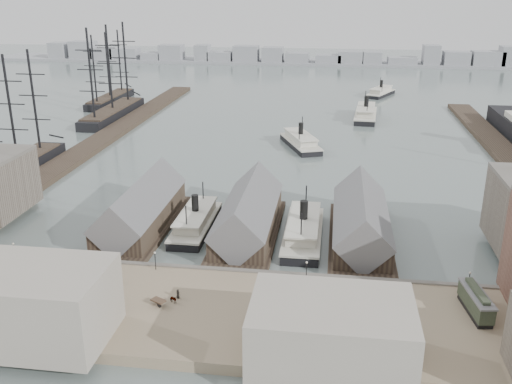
# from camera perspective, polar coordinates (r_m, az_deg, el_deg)

# --- Properties ---
(ground) EXTENTS (900.00, 900.00, 0.00)m
(ground) POSITION_cam_1_polar(r_m,az_deg,el_deg) (120.14, -2.02, -7.53)
(ground) COLOR #576563
(ground) RESTS_ON ground
(quay) EXTENTS (180.00, 30.00, 2.00)m
(quay) POSITION_cam_1_polar(r_m,az_deg,el_deg) (102.59, -4.00, -12.12)
(quay) COLOR #7F6D55
(quay) RESTS_ON ground
(seawall) EXTENTS (180.00, 1.20, 2.30)m
(seawall) POSITION_cam_1_polar(r_m,az_deg,el_deg) (115.08, -2.48, -8.20)
(seawall) COLOR #59544C
(seawall) RESTS_ON ground
(west_wharf) EXTENTS (10.00, 220.00, 1.60)m
(west_wharf) POSITION_cam_1_polar(r_m,az_deg,el_deg) (229.24, -14.61, 5.48)
(west_wharf) COLOR #2D231C
(west_wharf) RESTS_ON ground
(east_wharf) EXTENTS (10.00, 180.00, 1.60)m
(east_wharf) POSITION_cam_1_polar(r_m,az_deg,el_deg) (210.83, 24.00, 3.15)
(east_wharf) COLOR #2D231C
(east_wharf) RESTS_ON ground
(ferry_shed_west) EXTENTS (14.00, 42.00, 12.60)m
(ferry_shed_west) POSITION_cam_1_polar(r_m,az_deg,el_deg) (139.41, -11.42, -1.83)
(ferry_shed_west) COLOR #2D231C
(ferry_shed_west) RESTS_ON ground
(ferry_shed_center) EXTENTS (14.00, 42.00, 12.60)m
(ferry_shed_center) POSITION_cam_1_polar(r_m,az_deg,el_deg) (133.30, -0.79, -2.45)
(ferry_shed_center) COLOR #2D231C
(ferry_shed_center) RESTS_ON ground
(ferry_shed_east) EXTENTS (14.00, 42.00, 12.60)m
(ferry_shed_east) POSITION_cam_1_polar(r_m,az_deg,el_deg) (132.12, 10.44, -3.01)
(ferry_shed_east) COLOR #2D231C
(ferry_shed_east) RESTS_ON ground
(street_bldg_center) EXTENTS (24.00, 16.00, 10.00)m
(street_bldg_center) POSITION_cam_1_polar(r_m,az_deg,el_deg) (87.48, 7.53, -13.81)
(street_bldg_center) COLOR gray
(street_bldg_center) RESTS_ON quay
(street_bldg_west) EXTENTS (30.00, 16.00, 12.00)m
(street_bldg_west) POSITION_cam_1_polar(r_m,az_deg,el_deg) (99.81, -22.99, -10.14)
(street_bldg_west) COLOR gray
(street_bldg_west) RESTS_ON quay
(lamp_post_far_w) EXTENTS (0.44, 0.44, 3.92)m
(lamp_post_far_w) POSITION_cam_1_polar(r_m,az_deg,el_deg) (127.49, -23.06, -5.19)
(lamp_post_far_w) COLOR black
(lamp_post_far_w) RESTS_ON quay
(lamp_post_near_w) EXTENTS (0.44, 0.44, 3.92)m
(lamp_post_near_w) POSITION_cam_1_polar(r_m,az_deg,el_deg) (115.37, -10.06, -6.45)
(lamp_post_near_w) COLOR black
(lamp_post_near_w) RESTS_ON quay
(lamp_post_near_e) EXTENTS (0.44, 0.44, 3.92)m
(lamp_post_near_e) POSITION_cam_1_polar(r_m,az_deg,el_deg) (110.31, 5.08, -7.49)
(lamp_post_near_e) COLOR black
(lamp_post_near_e) RESTS_ON quay
(lamp_post_far_e) EXTENTS (0.44, 0.44, 3.92)m
(lamp_post_far_e) POSITION_cam_1_polar(r_m,az_deg,el_deg) (113.24, 20.56, -8.02)
(lamp_post_far_e) COLOR black
(lamp_post_far_e) RESTS_ON quay
(far_shore) EXTENTS (500.00, 40.00, 15.72)m
(far_shore) POSITION_cam_1_polar(r_m,az_deg,el_deg) (442.59, 5.39, 13.13)
(far_shore) COLOR gray
(far_shore) RESTS_ON ground
(ferry_docked_west) EXTENTS (7.79, 25.98, 9.28)m
(ferry_docked_west) POSITION_cam_1_polar(r_m,az_deg,el_deg) (137.97, -6.04, -2.88)
(ferry_docked_west) COLOR black
(ferry_docked_west) RESTS_ON ground
(ferry_docked_east) EXTENTS (8.46, 28.21, 10.07)m
(ferry_docked_east) POSITION_cam_1_polar(r_m,az_deg,el_deg) (132.14, 4.75, -3.80)
(ferry_docked_east) COLOR black
(ferry_docked_east) RESTS_ON ground
(ferry_open_near) EXTENTS (17.48, 27.99, 9.61)m
(ferry_open_near) POSITION_cam_1_polar(r_m,az_deg,el_deg) (208.61, 4.47, 5.09)
(ferry_open_near) COLOR black
(ferry_open_near) RESTS_ON ground
(ferry_open_mid) EXTENTS (11.27, 30.76, 10.78)m
(ferry_open_mid) POSITION_cam_1_polar(r_m,az_deg,el_deg) (258.29, 10.91, 7.74)
(ferry_open_mid) COLOR black
(ferry_open_mid) RESTS_ON ground
(ferry_open_far) EXTENTS (17.04, 25.64, 8.85)m
(ferry_open_far) POSITION_cam_1_polar(r_m,az_deg,el_deg) (316.47, 12.37, 9.75)
(ferry_open_far) COLOR black
(ferry_open_far) RESTS_ON ground
(sailing_ship_near) EXTENTS (8.89, 61.21, 36.53)m
(sailing_ship_near) POSITION_cam_1_polar(r_m,az_deg,el_deg) (188.45, -23.74, 1.95)
(sailing_ship_near) COLOR black
(sailing_ship_near) RESTS_ON ground
(sailing_ship_mid) EXTENTS (9.76, 56.41, 40.14)m
(sailing_ship_mid) POSITION_cam_1_polar(r_m,az_deg,el_deg) (263.93, -14.11, 7.83)
(sailing_ship_mid) COLOR black
(sailing_ship_mid) RESTS_ON ground
(sailing_ship_far) EXTENTS (8.38, 46.58, 34.47)m
(sailing_ship_far) POSITION_cam_1_polar(r_m,az_deg,el_deg) (298.93, -14.36, 9.09)
(sailing_ship_far) COLOR black
(sailing_ship_far) RESTS_ON ground
(tram) EXTENTS (4.42, 11.45, 3.97)m
(tram) POSITION_cam_1_polar(r_m,az_deg,el_deg) (106.82, 21.12, -10.27)
(tram) COLOR black
(tram) RESTS_ON quay
(horse_cart_left) EXTENTS (4.89, 2.90, 1.70)m
(horse_cart_left) POSITION_cam_1_polar(r_m,az_deg,el_deg) (116.27, -20.96, -8.36)
(horse_cart_left) COLOR black
(horse_cart_left) RESTS_ON quay
(horse_cart_center) EXTENTS (4.75, 3.16, 1.43)m
(horse_cart_center) POSITION_cam_1_polar(r_m,az_deg,el_deg) (104.22, -8.85, -10.64)
(horse_cart_center) COLOR black
(horse_cart_center) RESTS_ON quay
(horse_cart_right) EXTENTS (4.80, 2.38, 1.63)m
(horse_cart_right) POSITION_cam_1_polar(r_m,az_deg,el_deg) (95.31, 8.91, -13.79)
(horse_cart_right) COLOR black
(horse_cart_right) RESTS_ON quay
(pedestrian_2) EXTENTS (1.20, 1.15, 1.64)m
(pedestrian_2) POSITION_cam_1_polar(r_m,az_deg,el_deg) (113.16, -13.56, -8.35)
(pedestrian_2) COLOR black
(pedestrian_2) RESTS_ON quay
(pedestrian_3) EXTENTS (0.52, 1.01, 1.65)m
(pedestrian_3) POSITION_cam_1_polar(r_m,az_deg,el_deg) (104.68, -16.28, -11.08)
(pedestrian_3) COLOR black
(pedestrian_3) RESTS_ON quay
(pedestrian_4) EXTENTS (1.04, 0.95, 1.78)m
(pedestrian_4) POSITION_cam_1_polar(r_m,az_deg,el_deg) (105.64, -7.81, -10.06)
(pedestrian_4) COLOR black
(pedestrian_4) RESTS_ON quay
(pedestrian_5) EXTENTS (0.78, 0.67, 1.82)m
(pedestrian_5) POSITION_cam_1_polar(r_m,az_deg,el_deg) (97.97, -0.86, -12.43)
(pedestrian_5) COLOR black
(pedestrian_5) RESTS_ON quay
(pedestrian_6) EXTENTS (1.05, 1.06, 1.72)m
(pedestrian_6) POSITION_cam_1_polar(r_m,az_deg,el_deg) (106.33, 4.54, -9.73)
(pedestrian_6) COLOR black
(pedestrian_6) RESTS_ON quay
(pedestrian_7) EXTENTS (1.11, 0.71, 1.62)m
(pedestrian_7) POSITION_cam_1_polar(r_m,az_deg,el_deg) (98.63, 12.22, -12.77)
(pedestrian_7) COLOR black
(pedestrian_7) RESTS_ON quay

